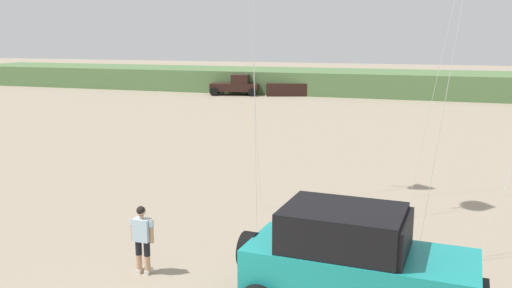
{
  "coord_description": "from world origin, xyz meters",
  "views": [
    {
      "loc": [
        4.41,
        -7.48,
        5.52
      ],
      "look_at": [
        0.51,
        3.92,
        3.16
      ],
      "focal_mm": 38.47,
      "sensor_mm": 36.0,
      "label": 1
    }
  ],
  "objects_px": {
    "distant_pickup": "(236,85)",
    "distant_sedan": "(288,89)",
    "person_watching": "(142,236)",
    "jeep": "(356,262)"
  },
  "relations": [
    {
      "from": "distant_pickup",
      "to": "distant_sedan",
      "type": "relative_size",
      "value": 1.17
    },
    {
      "from": "person_watching",
      "to": "distant_sedan",
      "type": "height_order",
      "value": "person_watching"
    },
    {
      "from": "jeep",
      "to": "distant_pickup",
      "type": "relative_size",
      "value": 1.0
    },
    {
      "from": "jeep",
      "to": "person_watching",
      "type": "bearing_deg",
      "value": 174.26
    },
    {
      "from": "jeep",
      "to": "distant_sedan",
      "type": "bearing_deg",
      "value": 107.37
    },
    {
      "from": "jeep",
      "to": "person_watching",
      "type": "relative_size",
      "value": 2.94
    },
    {
      "from": "distant_pickup",
      "to": "distant_sedan",
      "type": "distance_m",
      "value": 5.06
    },
    {
      "from": "distant_pickup",
      "to": "jeep",
      "type": "bearing_deg",
      "value": -65.91
    },
    {
      "from": "person_watching",
      "to": "distant_sedan",
      "type": "bearing_deg",
      "value": 100.74
    },
    {
      "from": "jeep",
      "to": "distant_sedan",
      "type": "relative_size",
      "value": 1.17
    }
  ]
}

